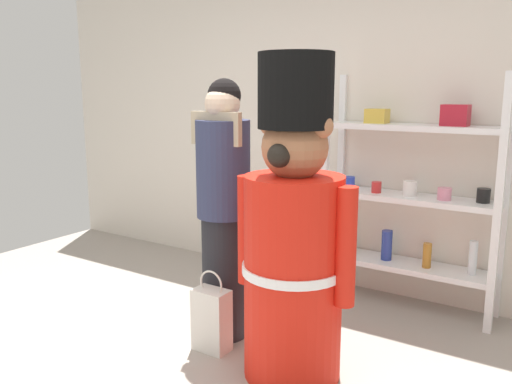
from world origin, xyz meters
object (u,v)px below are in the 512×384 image
(merchandise_shelf, at_px, (411,194))
(shopping_bag, at_px, (212,319))
(teddy_bear_guard, at_px, (294,241))
(person_shopper, at_px, (224,207))

(merchandise_shelf, bearing_deg, shopping_bag, -120.34)
(merchandise_shelf, distance_m, teddy_bear_guard, 1.33)
(teddy_bear_guard, xyz_separation_m, person_shopper, (-0.60, 0.18, 0.08))
(merchandise_shelf, distance_m, shopping_bag, 1.68)
(teddy_bear_guard, bearing_deg, merchandise_shelf, 79.81)
(teddy_bear_guard, bearing_deg, person_shopper, 163.25)
(teddy_bear_guard, xyz_separation_m, shopping_bag, (-0.55, -0.03, -0.58))
(teddy_bear_guard, distance_m, person_shopper, 0.63)
(merchandise_shelf, height_order, teddy_bear_guard, teddy_bear_guard)
(merchandise_shelf, height_order, person_shopper, merchandise_shelf)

